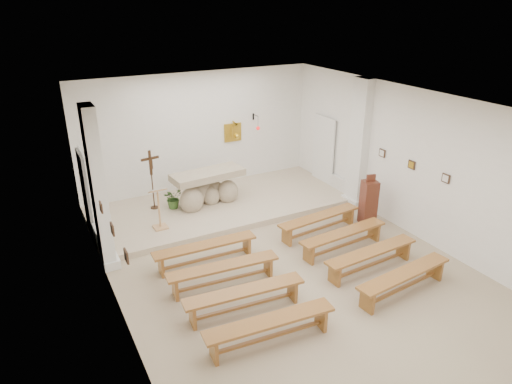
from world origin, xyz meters
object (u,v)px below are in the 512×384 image
donation_pedestal (368,202)px  bench_right_third (371,255)px  bench_left_front (205,249)px  bench_right_front (319,220)px  bench_left_second (223,270)px  bench_right_fourth (404,278)px  altar (208,190)px  lectern (159,208)px  bench_left_fourth (270,325)px  crucifix_stand (152,175)px  bench_left_third (244,295)px  bench_right_second (343,236)px

donation_pedestal → bench_right_third: bearing=-114.8°
bench_left_front → donation_pedestal: bearing=0.3°
bench_right_front → bench_left_second: bearing=-168.1°
bench_right_fourth → altar: bearing=103.1°
donation_pedestal → bench_right_fourth: 3.05m
bench_left_second → bench_left_front: bearing=94.7°
lectern → bench_left_second: (0.45, -2.75, -0.33)m
bench_left_second → bench_left_fourth: (0.00, -1.88, 0.00)m
crucifix_stand → bench_left_third: size_ratio=0.70×
bench_left_second → bench_right_third: size_ratio=1.00×
bench_left_third → donation_pedestal: bearing=26.8°
bench_right_second → bench_right_third: bearing=-93.9°
bench_right_front → bench_right_third: bearing=-95.6°
bench_right_third → donation_pedestal: bearing=48.0°
crucifix_stand → bench_left_third: 4.96m
bench_left_second → bench_right_fourth: 3.53m
lectern → bench_left_second: lectern is taller
bench_left_front → bench_right_third: bearing=-30.2°
donation_pedestal → bench_left_second: size_ratio=0.58×
crucifix_stand → bench_right_second: size_ratio=0.70×
altar → lectern: 1.80m
bench_right_third → bench_left_fourth: bearing=-165.6°
altar → bench_right_third: (1.84, -4.51, -0.18)m
lectern → bench_left_second: size_ratio=0.48×
lectern → bench_right_second: 4.41m
bench_left_front → bench_left_third: 1.88m
bench_right_second → bench_right_fourth: (0.00, -1.88, 0.00)m
bench_left_second → bench_right_fourth: (2.98, -1.88, 0.00)m
bench_right_front → bench_right_second: 0.94m
bench_left_third → bench_right_fourth: bearing=-12.4°
bench_left_fourth → donation_pedestal: bearing=36.2°
crucifix_stand → bench_left_front: size_ratio=0.71×
altar → bench_left_fourth: 5.57m
bench_left_fourth → bench_right_front: bearing=48.1°
bench_right_third → altar: bearing=109.0°
bench_left_front → lectern: bearing=105.9°
lectern → donation_pedestal: bearing=-22.3°
bench_left_second → bench_right_fourth: bearing=-27.5°
bench_left_front → bench_left_fourth: same height
lectern → bench_left_front: size_ratio=0.48×
bench_right_third → bench_left_fourth: (-2.98, -0.94, 0.00)m
bench_right_front → lectern: bearing=146.6°
bench_left_third → bench_left_fourth: same height
bench_right_front → bench_left_third: 3.53m
bench_left_third → bench_right_third: same height
bench_right_third → bench_right_fourth: same height
crucifix_stand → bench_right_fourth: size_ratio=0.70×
bench_left_front → bench_left_third: same height
bench_right_second → bench_left_third: 3.13m
donation_pedestal → bench_left_second: 4.47m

